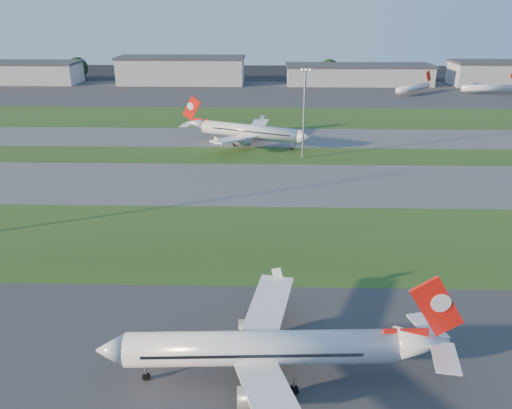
{
  "coord_description": "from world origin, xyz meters",
  "views": [
    {
      "loc": [
        5.1,
        -34.26,
        42.06
      ],
      "look_at": [
        2.74,
        53.08,
        7.0
      ],
      "focal_mm": 35.0,
      "sensor_mm": 36.0,
      "label": 1
    }
  ],
  "objects_px": {
    "airliner_parked": "(264,349)",
    "mini_jet_near": "(413,88)",
    "mini_jet_far": "(488,88)",
    "light_mast_centre": "(304,108)",
    "airliner_taxiing": "(249,131)"
  },
  "relations": [
    {
      "from": "mini_jet_near",
      "to": "mini_jet_far",
      "type": "xyz_separation_m",
      "value": [
        37.15,
        0.6,
        0.0
      ]
    },
    {
      "from": "mini_jet_far",
      "to": "light_mast_centre",
      "type": "relative_size",
      "value": 1.11
    },
    {
      "from": "mini_jet_far",
      "to": "light_mast_centre",
      "type": "height_order",
      "value": "light_mast_centre"
    },
    {
      "from": "mini_jet_near",
      "to": "mini_jet_far",
      "type": "relative_size",
      "value": 0.78
    },
    {
      "from": "mini_jet_far",
      "to": "light_mast_centre",
      "type": "bearing_deg",
      "value": -133.93
    },
    {
      "from": "airliner_taxiing",
      "to": "mini_jet_near",
      "type": "xyz_separation_m",
      "value": [
        78.86,
        100.31,
        -1.25
      ]
    },
    {
      "from": "airliner_parked",
      "to": "mini_jet_far",
      "type": "xyz_separation_m",
      "value": [
        109.74,
        208.67,
        -1.06
      ]
    },
    {
      "from": "airliner_parked",
      "to": "mini_jet_near",
      "type": "height_order",
      "value": "airliner_parked"
    },
    {
      "from": "airliner_parked",
      "to": "mini_jet_near",
      "type": "distance_m",
      "value": 220.37
    },
    {
      "from": "mini_jet_near",
      "to": "mini_jet_far",
      "type": "bearing_deg",
      "value": -41.44
    },
    {
      "from": "airliner_parked",
      "to": "light_mast_centre",
      "type": "height_order",
      "value": "light_mast_centre"
    },
    {
      "from": "airliner_parked",
      "to": "airliner_taxiing",
      "type": "height_order",
      "value": "airliner_taxiing"
    },
    {
      "from": "airliner_parked",
      "to": "light_mast_centre",
      "type": "relative_size",
      "value": 1.54
    },
    {
      "from": "mini_jet_near",
      "to": "light_mast_centre",
      "type": "bearing_deg",
      "value": -161.03
    },
    {
      "from": "mini_jet_far",
      "to": "airliner_taxiing",
      "type": "bearing_deg",
      "value": -141.96
    }
  ]
}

